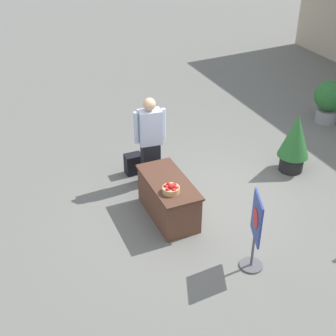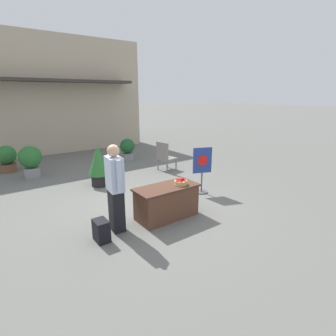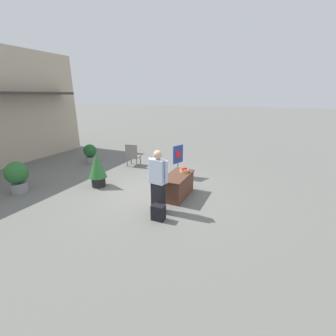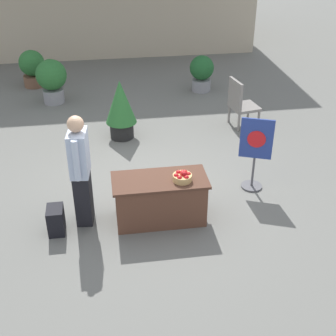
% 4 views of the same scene
% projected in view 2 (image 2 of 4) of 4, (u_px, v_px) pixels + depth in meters
% --- Properties ---
extents(ground_plane, '(120.00, 120.00, 0.00)m').
position_uv_depth(ground_plane, '(147.00, 206.00, 6.51)').
color(ground_plane, slate).
extents(storefront_building, '(11.53, 5.54, 5.19)m').
position_uv_depth(storefront_building, '(8.00, 96.00, 12.43)').
color(storefront_building, '#B7A88E').
rests_on(storefront_building, ground_plane).
extents(display_table, '(1.43, 0.67, 0.73)m').
position_uv_depth(display_table, '(167.00, 202.00, 5.82)').
color(display_table, brown).
rests_on(display_table, ground_plane).
extents(apple_basket, '(0.29, 0.29, 0.16)m').
position_uv_depth(apple_basket, '(181.00, 182.00, 5.81)').
color(apple_basket, tan).
rests_on(apple_basket, display_table).
extents(person_visitor, '(0.30, 0.61, 1.77)m').
position_uv_depth(person_visitor, '(115.00, 188.00, 5.12)').
color(person_visitor, black).
rests_on(person_visitor, ground_plane).
extents(backpack, '(0.24, 0.34, 0.42)m').
position_uv_depth(backpack, '(101.00, 231.00, 4.91)').
color(backpack, black).
rests_on(backpack, ground_plane).
extents(poster_board, '(0.51, 0.36, 1.29)m').
position_uv_depth(poster_board, '(202.00, 169.00, 7.20)').
color(poster_board, '#4C4C51').
rests_on(poster_board, ground_plane).
extents(patio_chair, '(0.64, 0.64, 1.04)m').
position_uv_depth(patio_chair, '(165.00, 155.00, 9.38)').
color(patio_chair, gray).
rests_on(patio_chair, ground_plane).
extents(potted_plant_far_right, '(0.65, 0.65, 0.94)m').
position_uv_depth(potted_plant_far_right, '(7.00, 158.00, 9.21)').
color(potted_plant_far_right, brown).
rests_on(potted_plant_far_right, ground_plane).
extents(potted_plant_near_right, '(0.73, 0.73, 1.05)m').
position_uv_depth(potted_plant_near_right, '(30.00, 160.00, 8.58)').
color(potted_plant_near_right, gray).
rests_on(potted_plant_near_right, ground_plane).
extents(potted_plant_far_left, '(0.63, 0.63, 1.23)m').
position_uv_depth(potted_plant_far_left, '(99.00, 164.00, 7.77)').
color(potted_plant_far_left, black).
rests_on(potted_plant_far_left, ground_plane).
extents(potted_plant_near_left, '(0.61, 0.61, 0.91)m').
position_uv_depth(potted_plant_near_left, '(127.00, 148.00, 10.86)').
color(potted_plant_near_left, gray).
rests_on(potted_plant_near_left, ground_plane).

